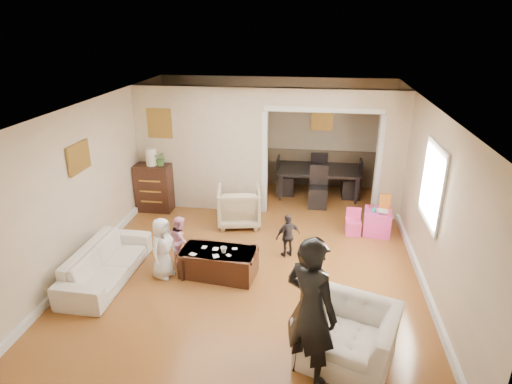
# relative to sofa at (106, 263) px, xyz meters

# --- Properties ---
(floor) EXTENTS (7.00, 7.00, 0.00)m
(floor) POSITION_rel_sofa_xyz_m (2.18, 1.18, -0.28)
(floor) COLOR #A7632B
(floor) RESTS_ON ground
(partition_left) EXTENTS (2.75, 0.18, 2.60)m
(partition_left) POSITION_rel_sofa_xyz_m (0.80, 2.98, 1.02)
(partition_left) COLOR tan
(partition_left) RESTS_ON ground
(partition_right) EXTENTS (0.55, 0.18, 2.60)m
(partition_right) POSITION_rel_sofa_xyz_m (4.65, 2.98, 1.02)
(partition_right) COLOR tan
(partition_right) RESTS_ON ground
(partition_header) EXTENTS (2.22, 0.18, 0.35)m
(partition_header) POSITION_rel_sofa_xyz_m (3.28, 2.98, 2.15)
(partition_header) COLOR tan
(partition_header) RESTS_ON partition_right
(window_pane) EXTENTS (0.03, 0.95, 1.10)m
(window_pane) POSITION_rel_sofa_xyz_m (4.91, 0.78, 1.27)
(window_pane) COLOR white
(window_pane) RESTS_ON ground
(framed_art_partition) EXTENTS (0.45, 0.03, 0.55)m
(framed_art_partition) POSITION_rel_sofa_xyz_m (-0.02, 2.88, 1.57)
(framed_art_partition) COLOR brown
(framed_art_partition) RESTS_ON partition_left
(framed_art_sofa_wall) EXTENTS (0.03, 0.55, 0.40)m
(framed_art_sofa_wall) POSITION_rel_sofa_xyz_m (-0.53, 0.58, 1.52)
(framed_art_sofa_wall) COLOR brown
(framed_art_alcove) EXTENTS (0.45, 0.03, 0.55)m
(framed_art_alcove) POSITION_rel_sofa_xyz_m (3.28, 4.62, 1.42)
(framed_art_alcove) COLOR brown
(sofa) EXTENTS (0.78, 1.92, 0.55)m
(sofa) POSITION_rel_sofa_xyz_m (0.00, 0.00, 0.00)
(sofa) COLOR silver
(sofa) RESTS_ON ground
(armchair_back) EXTENTS (0.96, 0.98, 0.77)m
(armchair_back) POSITION_rel_sofa_xyz_m (1.72, 2.24, 0.11)
(armchair_back) COLOR tan
(armchair_back) RESTS_ON ground
(armchair_front) EXTENTS (1.35, 1.26, 0.71)m
(armchair_front) POSITION_rel_sofa_xyz_m (3.64, -1.26, 0.08)
(armchair_front) COLOR silver
(armchair_front) RESTS_ON ground
(dresser) EXTENTS (0.74, 0.41, 1.01)m
(dresser) POSITION_rel_sofa_xyz_m (-0.18, 2.67, 0.23)
(dresser) COLOR #35180F
(dresser) RESTS_ON ground
(table_lamp) EXTENTS (0.22, 0.22, 0.36)m
(table_lamp) POSITION_rel_sofa_xyz_m (-0.18, 2.67, 0.92)
(table_lamp) COLOR #F1E4C4
(table_lamp) RESTS_ON dresser
(potted_plant) EXTENTS (0.28, 0.24, 0.31)m
(potted_plant) POSITION_rel_sofa_xyz_m (0.02, 2.67, 0.89)
(potted_plant) COLOR #446E31
(potted_plant) RESTS_ON dresser
(coffee_table) EXTENTS (1.24, 0.73, 0.44)m
(coffee_table) POSITION_rel_sofa_xyz_m (1.72, 0.35, -0.06)
(coffee_table) COLOR #381B11
(coffee_table) RESTS_ON ground
(coffee_cup) EXTENTS (0.11, 0.11, 0.09)m
(coffee_cup) POSITION_rel_sofa_xyz_m (1.82, 0.30, 0.21)
(coffee_cup) COLOR beige
(coffee_cup) RESTS_ON coffee_table
(play_table) EXTENTS (0.54, 0.54, 0.47)m
(play_table) POSITION_rel_sofa_xyz_m (4.40, 2.19, -0.04)
(play_table) COLOR #FF43AE
(play_table) RESTS_ON ground
(cereal_box) EXTENTS (0.21, 0.09, 0.30)m
(cereal_box) POSITION_rel_sofa_xyz_m (4.52, 2.29, 0.35)
(cereal_box) COLOR yellow
(cereal_box) RESTS_ON play_table
(cyan_cup) EXTENTS (0.08, 0.08, 0.08)m
(cyan_cup) POSITION_rel_sofa_xyz_m (4.30, 2.14, 0.24)
(cyan_cup) COLOR #23B2A7
(cyan_cup) RESTS_ON play_table
(toy_block) EXTENTS (0.09, 0.08, 0.05)m
(toy_block) POSITION_rel_sofa_xyz_m (4.28, 2.31, 0.22)
(toy_block) COLOR red
(toy_block) RESTS_ON play_table
(play_bowl) EXTENTS (0.25, 0.25, 0.05)m
(play_bowl) POSITION_rel_sofa_xyz_m (4.45, 2.07, 0.22)
(play_bowl) COLOR silver
(play_bowl) RESTS_ON play_table
(dining_table) EXTENTS (1.86, 1.04, 0.65)m
(dining_table) POSITION_rel_sofa_xyz_m (3.26, 3.97, 0.05)
(dining_table) COLOR black
(dining_table) RESTS_ON ground
(adult_person) EXTENTS (0.78, 0.73, 1.79)m
(adult_person) POSITION_rel_sofa_xyz_m (3.19, -1.59, 0.62)
(adult_person) COLOR black
(adult_person) RESTS_ON ground
(child_kneel_a) EXTENTS (0.45, 0.56, 1.00)m
(child_kneel_a) POSITION_rel_sofa_xyz_m (0.87, 0.20, 0.22)
(child_kneel_a) COLOR silver
(child_kneel_a) RESTS_ON ground
(child_kneel_b) EXTENTS (0.40, 0.47, 0.84)m
(child_kneel_b) POSITION_rel_sofa_xyz_m (1.02, 0.65, 0.14)
(child_kneel_b) COLOR pink
(child_kneel_b) RESTS_ON ground
(child_toddler) EXTENTS (0.49, 0.41, 0.78)m
(child_toddler) POSITION_rel_sofa_xyz_m (2.77, 1.10, 0.11)
(child_toddler) COLOR black
(child_toddler) RESTS_ON ground
(craft_papers) EXTENTS (0.72, 0.37, 0.00)m
(craft_papers) POSITION_rel_sofa_xyz_m (1.66, 0.29, 0.16)
(craft_papers) COLOR white
(craft_papers) RESTS_ON coffee_table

